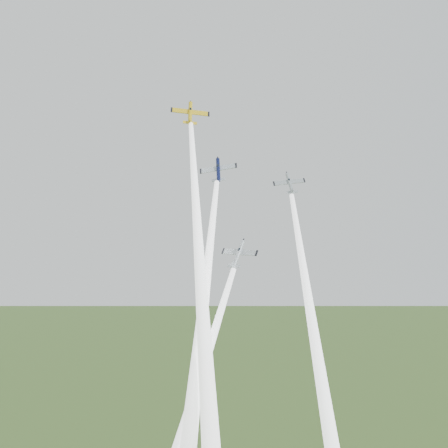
% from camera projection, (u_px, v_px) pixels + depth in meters
% --- Properties ---
extents(plane_yellow, '(8.80, 7.46, 8.17)m').
position_uv_depth(plane_yellow, '(190.00, 113.00, 117.32)').
color(plane_yellow, gold).
extents(smoke_trail_yellow, '(11.73, 37.81, 56.43)m').
position_uv_depth(smoke_trail_yellow, '(199.00, 257.00, 95.98)').
color(smoke_trail_yellow, white).
extents(plane_navy, '(8.44, 5.52, 8.03)m').
position_uv_depth(plane_navy, '(218.00, 170.00, 113.39)').
color(plane_navy, '#0D133A').
extents(smoke_trail_navy, '(4.05, 33.21, 48.58)m').
position_uv_depth(smoke_trail_navy, '(203.00, 308.00, 94.82)').
color(smoke_trail_navy, white).
extents(plane_silver_right, '(8.02, 5.62, 6.93)m').
position_uv_depth(plane_silver_right, '(290.00, 183.00, 115.85)').
color(plane_silver_right, '#A1A9AF').
extents(smoke_trail_silver_right, '(9.73, 37.09, 54.89)m').
position_uv_depth(smoke_trail_silver_right, '(315.00, 340.00, 94.95)').
color(smoke_trail_silver_right, white).
extents(plane_silver_low, '(8.71, 7.12, 6.92)m').
position_uv_depth(plane_silver_low, '(238.00, 254.00, 99.86)').
color(plane_silver_low, '#B5BCC4').
extents(smoke_trail_silver_low, '(15.67, 30.61, 47.36)m').
position_uv_depth(smoke_trail_silver_low, '(186.00, 425.00, 83.75)').
color(smoke_trail_silver_low, white).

